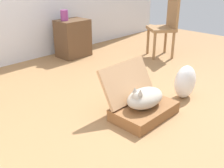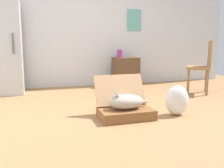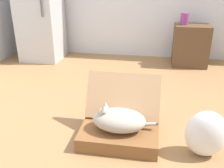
{
  "view_description": "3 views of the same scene",
  "coord_description": "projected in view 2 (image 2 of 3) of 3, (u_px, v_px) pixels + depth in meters",
  "views": [
    {
      "loc": [
        -2.1,
        -1.67,
        1.37
      ],
      "look_at": [
        -0.26,
        0.12,
        0.26
      ],
      "focal_mm": 42.27,
      "sensor_mm": 36.0,
      "label": 1
    },
    {
      "loc": [
        -1.22,
        -3.0,
        0.91
      ],
      "look_at": [
        -0.27,
        0.08,
        0.37
      ],
      "focal_mm": 39.19,
      "sensor_mm": 36.0,
      "label": 2
    },
    {
      "loc": [
        0.04,
        -2.05,
        1.31
      ],
      "look_at": [
        -0.35,
        0.25,
        0.29
      ],
      "focal_mm": 40.82,
      "sensor_mm": 36.0,
      "label": 3
    }
  ],
  "objects": [
    {
      "name": "side_table",
      "position": [
        126.0,
        72.0,
        5.2
      ],
      "size": [
        0.51,
        0.39,
        0.62
      ],
      "primitive_type": "cube",
      "color": "brown",
      "rests_on": "ground"
    },
    {
      "name": "refrigerator",
      "position": [
        4.0,
        48.0,
        4.38
      ],
      "size": [
        0.61,
        0.64,
        1.65
      ],
      "color": "#B7BABC",
      "rests_on": "ground"
    },
    {
      "name": "ground_plane",
      "position": [
        132.0,
        111.0,
        3.33
      ],
      "size": [
        7.68,
        7.68,
        0.0
      ],
      "primitive_type": "plane",
      "color": "#9E7247",
      "rests_on": "ground"
    },
    {
      "name": "chair",
      "position": [
        202.0,
        65.0,
        4.44
      ],
      "size": [
        0.58,
        0.58,
        0.95
      ],
      "rotation": [
        0.0,
        0.0,
        -2.19
      ],
      "color": "olive",
      "rests_on": "ground"
    },
    {
      "name": "wall_back",
      "position": [
        94.0,
        25.0,
        5.25
      ],
      "size": [
        6.4,
        0.15,
        2.6
      ],
      "color": "silver",
      "rests_on": "ground"
    },
    {
      "name": "suitcase_lid",
      "position": [
        120.0,
        90.0,
        3.18
      ],
      "size": [
        0.65,
        0.24,
        0.38
      ],
      "primitive_type": "cube",
      "rotation": [
        1.06,
        0.0,
        0.0
      ],
      "color": "tan",
      "rests_on": "suitcase_base"
    },
    {
      "name": "vase_tall",
      "position": [
        120.0,
        53.0,
        5.12
      ],
      "size": [
        0.12,
        0.12,
        0.17
      ],
      "primitive_type": "cylinder",
      "color": "#8C387A",
      "rests_on": "side_table"
    },
    {
      "name": "cat",
      "position": [
        125.0,
        101.0,
        2.97
      ],
      "size": [
        0.52,
        0.28,
        0.23
      ],
      "color": "#B2A899",
      "rests_on": "suitcase_base"
    },
    {
      "name": "suitcase_base",
      "position": [
        126.0,
        113.0,
        3.0
      ],
      "size": [
        0.65,
        0.42,
        0.12
      ],
      "primitive_type": "cube",
      "color": "brown",
      "rests_on": "ground"
    },
    {
      "name": "plastic_bag_white",
      "position": [
        177.0,
        100.0,
        3.12
      ],
      "size": [
        0.32,
        0.21,
        0.39
      ],
      "primitive_type": "ellipsoid",
      "color": "white",
      "rests_on": "ground"
    }
  ]
}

